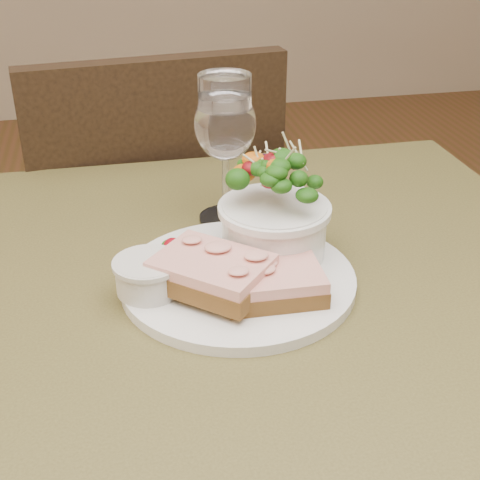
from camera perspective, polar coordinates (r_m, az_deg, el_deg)
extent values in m
cube|color=#433C1D|center=(0.73, 1.21, -6.01)|extent=(0.80, 0.80, 0.04)
cylinder|color=black|center=(1.23, -18.83, -13.05)|extent=(0.05, 0.05, 0.71)
cylinder|color=black|center=(1.30, 12.53, -9.32)|extent=(0.05, 0.05, 0.71)
cube|color=black|center=(1.40, -7.85, -1.34)|extent=(0.47, 0.47, 0.04)
cube|color=black|center=(1.13, -6.67, 3.96)|extent=(0.42, 0.09, 0.45)
cube|color=black|center=(1.52, -7.28, -8.69)|extent=(0.40, 0.40, 0.45)
cylinder|color=white|center=(0.73, -0.16, -3.37)|extent=(0.26, 0.26, 0.01)
cube|color=#4A3113|center=(0.69, 2.82, -4.04)|extent=(0.10, 0.08, 0.02)
cube|color=#FEEBC0|center=(0.68, 2.85, -3.00)|extent=(0.10, 0.08, 0.01)
cube|color=#4A3113|center=(0.69, -2.39, -3.16)|extent=(0.14, 0.14, 0.02)
cube|color=#FEEBC0|center=(0.68, -2.42, -2.02)|extent=(0.14, 0.14, 0.01)
cylinder|color=silver|center=(0.70, -7.83, -3.04)|extent=(0.07, 0.07, 0.04)
cylinder|color=brown|center=(0.69, -7.91, -1.98)|extent=(0.06, 0.06, 0.01)
cylinder|color=white|center=(0.75, 2.92, 0.96)|extent=(0.12, 0.12, 0.06)
ellipsoid|color=#0F3609|center=(0.73, 3.03, 4.85)|extent=(0.11, 0.11, 0.06)
ellipsoid|color=#0F3609|center=(0.77, -4.72, -0.47)|extent=(0.04, 0.04, 0.01)
sphere|color=maroon|center=(0.76, -5.75, -0.61)|extent=(0.02, 0.02, 0.02)
cylinder|color=white|center=(0.87, -1.19, 1.95)|extent=(0.07, 0.07, 0.00)
cylinder|color=white|center=(0.85, -1.22, 4.78)|extent=(0.01, 0.01, 0.09)
ellipsoid|color=white|center=(0.82, -1.28, 9.89)|extent=(0.08, 0.08, 0.09)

